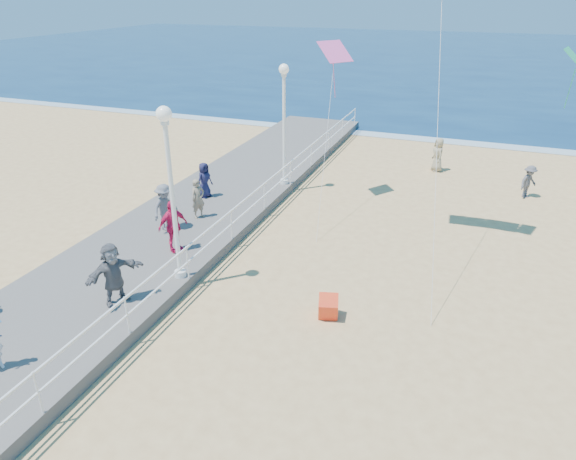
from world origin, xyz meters
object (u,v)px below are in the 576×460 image
(lamp_post_mid, at_px, (170,178))
(beach_walker_c, at_px, (438,155))
(spectator_5, at_px, (113,274))
(lamp_post_far, at_px, (284,113))
(spectator_2, at_px, (165,207))
(beach_walker_a, at_px, (529,182))
(spectator_4, at_px, (204,180))
(spectator_6, at_px, (198,199))
(spectator_3, at_px, (173,226))
(box_kite, at_px, (328,309))

(lamp_post_mid, xyz_separation_m, beach_walker_c, (6.27, 14.58, -2.80))
(spectator_5, bearing_deg, lamp_post_far, 20.47)
(spectator_2, bearing_deg, beach_walker_a, -43.75)
(spectator_2, relative_size, spectator_4, 1.16)
(spectator_6, distance_m, beach_walker_a, 14.60)
(spectator_2, xyz_separation_m, spectator_3, (1.23, -1.40, 0.03))
(spectator_2, relative_size, spectator_3, 0.96)
(spectator_3, distance_m, box_kite, 6.16)
(spectator_6, height_order, box_kite, spectator_6)
(box_kite, bearing_deg, beach_walker_a, 49.49)
(lamp_post_far, bearing_deg, spectator_2, -110.71)
(spectator_3, bearing_deg, spectator_6, 40.93)
(lamp_post_far, bearing_deg, spectator_6, -109.93)
(spectator_5, height_order, box_kite, spectator_5)
(beach_walker_a, bearing_deg, box_kite, -167.10)
(spectator_5, height_order, spectator_6, spectator_5)
(spectator_5, height_order, beach_walker_c, spectator_5)
(lamp_post_mid, xyz_separation_m, spectator_4, (-2.59, 6.25, -2.50))
(lamp_post_mid, xyz_separation_m, spectator_3, (-1.10, 1.45, -2.34))
(lamp_post_far, bearing_deg, spectator_5, -94.94)
(spectator_5, bearing_deg, spectator_3, 28.10)
(lamp_post_far, bearing_deg, spectator_4, -133.36)
(spectator_3, height_order, beach_walker_a, spectator_3)
(lamp_post_mid, distance_m, spectator_2, 4.38)
(beach_walker_c, bearing_deg, lamp_post_far, -74.23)
(lamp_post_far, height_order, beach_walker_a, lamp_post_far)
(spectator_4, distance_m, spectator_5, 8.31)
(spectator_4, relative_size, beach_walker_a, 1.02)
(spectator_6, bearing_deg, beach_walker_c, -9.61)
(lamp_post_mid, relative_size, spectator_3, 2.89)
(lamp_post_mid, relative_size, box_kite, 8.87)
(box_kite, bearing_deg, spectator_2, 143.21)
(lamp_post_far, xyz_separation_m, spectator_3, (-1.10, -7.55, -2.34))
(beach_walker_a, bearing_deg, beach_walker_c, 98.56)
(lamp_post_mid, distance_m, spectator_4, 7.22)
(beach_walker_a, xyz_separation_m, box_kite, (-5.66, -12.15, -0.45))
(spectator_6, distance_m, box_kite, 7.80)
(lamp_post_mid, relative_size, spectator_5, 2.87)
(lamp_post_far, height_order, beach_walker_c, lamp_post_far)
(lamp_post_far, xyz_separation_m, spectator_5, (-0.94, -10.89, -2.33))
(lamp_post_mid, xyz_separation_m, beach_walker_a, (10.48, 12.22, -2.92))
(beach_walker_a, bearing_deg, spectator_3, 170.81)
(lamp_post_far, xyz_separation_m, spectator_2, (-2.33, -6.15, -2.38))
(spectator_4, bearing_deg, box_kite, -113.43)
(spectator_2, distance_m, spectator_5, 4.93)
(lamp_post_far, distance_m, spectator_3, 7.98)
(lamp_post_far, distance_m, spectator_6, 5.65)
(lamp_post_mid, relative_size, spectator_2, 3.00)
(spectator_4, relative_size, spectator_6, 0.97)
(lamp_post_mid, bearing_deg, lamp_post_far, 90.00)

